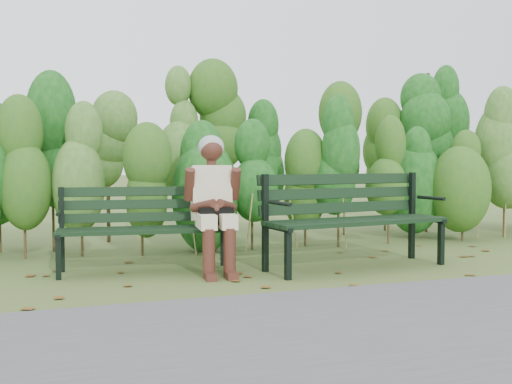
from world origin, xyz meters
name	(u,v)px	position (x,y,z in m)	size (l,w,h in m)	color
ground	(268,272)	(0.00, 0.00, 0.00)	(80.00, 80.00, 0.00)	#4A5B28
footpath	(391,333)	(0.00, -2.20, 0.01)	(60.00, 2.50, 0.01)	#474749
hedge_band	(216,145)	(0.00, 1.86, 1.26)	(11.04, 1.67, 2.42)	#47381E
leaf_litter	(251,276)	(-0.23, -0.18, 0.00)	(5.66, 2.13, 0.01)	brown
bench_left	(145,221)	(-1.11, 0.43, 0.48)	(1.68, 0.70, 0.82)	black
bench_right	(350,212)	(0.88, -0.01, 0.55)	(1.94, 0.84, 0.94)	black
seated_woman	(213,196)	(-0.49, 0.19, 0.73)	(0.56, 0.82, 1.32)	beige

